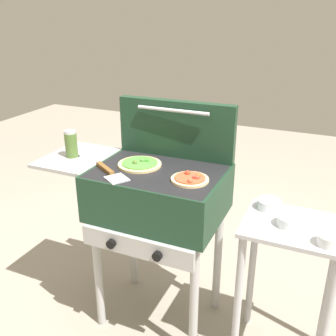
% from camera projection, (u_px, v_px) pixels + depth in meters
% --- Properties ---
extents(ground_plane, '(8.00, 8.00, 0.00)m').
position_uv_depth(ground_plane, '(160.00, 314.00, 2.25)').
color(ground_plane, gray).
extents(grill, '(0.96, 0.53, 0.90)m').
position_uv_depth(grill, '(156.00, 196.00, 1.97)').
color(grill, '#193823').
rests_on(grill, ground_plane).
extents(grill_lid_open, '(0.63, 0.09, 0.30)m').
position_uv_depth(grill_lid_open, '(176.00, 129.00, 2.03)').
color(grill_lid_open, '#193823').
rests_on(grill_lid_open, grill).
extents(pizza_veggie, '(0.22, 0.22, 0.03)m').
position_uv_depth(pizza_veggie, '(140.00, 164.00, 1.96)').
color(pizza_veggie, '#E0C17F').
rests_on(pizza_veggie, grill).
extents(pizza_pepperoni, '(0.18, 0.18, 0.04)m').
position_uv_depth(pizza_pepperoni, '(190.00, 179.00, 1.79)').
color(pizza_pepperoni, beige).
rests_on(pizza_pepperoni, grill).
extents(sauce_jar, '(0.07, 0.07, 0.14)m').
position_uv_depth(sauce_jar, '(71.00, 144.00, 2.06)').
color(sauce_jar, '#4C6B2D').
rests_on(sauce_jar, grill).
extents(spatula, '(0.25, 0.19, 0.02)m').
position_uv_depth(spatula, '(110.00, 173.00, 1.86)').
color(spatula, '#B7BABF').
rests_on(spatula, grill).
extents(prep_table, '(0.44, 0.36, 0.75)m').
position_uv_depth(prep_table, '(289.00, 265.00, 1.80)').
color(prep_table, '#B2B2B7').
rests_on(prep_table, ground_plane).
extents(topping_bowl_near, '(0.11, 0.11, 0.04)m').
position_uv_depth(topping_bowl_near, '(289.00, 221.00, 1.70)').
color(topping_bowl_near, silver).
rests_on(topping_bowl_near, prep_table).
extents(topping_bowl_far, '(0.09, 0.09, 0.04)m').
position_uv_depth(topping_bowl_far, '(329.00, 240.00, 1.57)').
color(topping_bowl_far, silver).
rests_on(topping_bowl_far, prep_table).
extents(topping_bowl_middle, '(0.11, 0.11, 0.04)m').
position_uv_depth(topping_bowl_middle, '(269.00, 204.00, 1.85)').
color(topping_bowl_middle, silver).
rests_on(topping_bowl_middle, prep_table).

